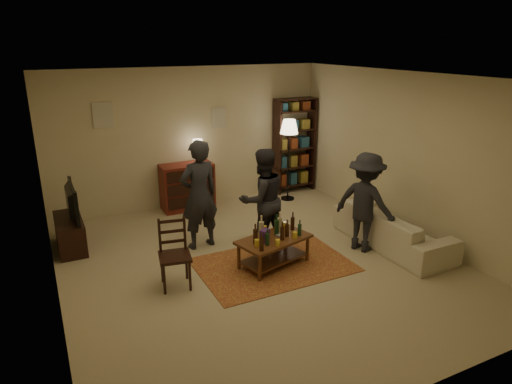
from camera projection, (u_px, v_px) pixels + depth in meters
floor at (259, 263)px, 6.80m from camera, size 6.00×6.00×0.00m
room_shell at (156, 116)px, 8.49m from camera, size 6.00×6.00×6.00m
rug at (274, 265)px, 6.74m from camera, size 2.20×1.50×0.01m
coffee_table at (274, 241)px, 6.62m from camera, size 1.17×0.82×0.78m
dining_chair at (174, 251)px, 6.07m from camera, size 0.48×0.48×0.95m
tv_stand at (69, 226)px, 7.18m from camera, size 0.40×1.00×1.06m
dresser at (188, 185)px, 8.88m from camera, size 1.00×0.50×1.36m
bookshelf at (294, 144)px, 9.78m from camera, size 0.90×0.34×2.02m
floor_lamp at (289, 132)px, 9.10m from camera, size 0.36×0.36×1.67m
sofa at (393, 228)px, 7.29m from camera, size 0.81×2.08×0.61m
person_left at (199, 195)px, 7.09m from camera, size 0.69×0.51×1.75m
person_right at (262, 199)px, 7.08m from camera, size 0.82×0.66×1.62m
person_by_sofa at (365, 202)px, 7.03m from camera, size 0.92×1.16×1.57m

